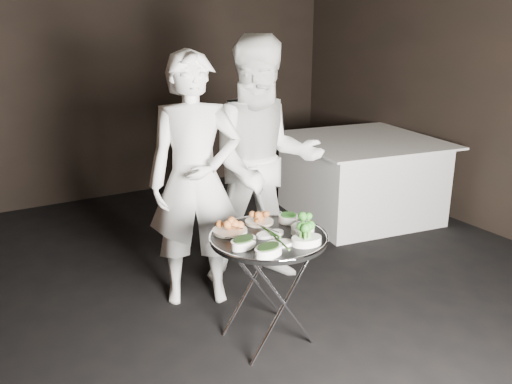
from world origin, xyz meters
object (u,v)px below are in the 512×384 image
tray_stand (268,284)px  waiter_left (195,181)px  waiter_right (264,163)px  serving_tray (269,238)px  dining_table (360,177)px

tray_stand → waiter_left: bearing=101.1°
waiter_left → waiter_right: 0.58m
waiter_left → tray_stand: bearing=-57.3°
serving_tray → dining_table: bearing=36.3°
waiter_right → dining_table: 1.82m
tray_stand → dining_table: size_ratio=0.49×
waiter_left → waiter_right: size_ratio=0.95×
waiter_left → waiter_right: waiter_right is taller
serving_tray → waiter_right: (0.43, 0.77, 0.23)m
waiter_right → tray_stand: bearing=-100.2°
serving_tray → waiter_left: size_ratio=0.41×
serving_tray → tray_stand: bearing=-166.0°
serving_tray → waiter_left: 0.77m
tray_stand → serving_tray: size_ratio=0.96×
waiter_left → dining_table: waiter_left is taller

